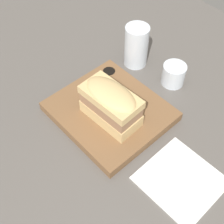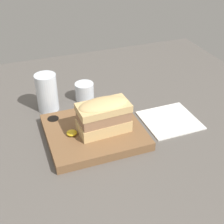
{
  "view_description": "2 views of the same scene",
  "coord_description": "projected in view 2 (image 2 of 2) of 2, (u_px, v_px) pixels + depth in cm",
  "views": [
    {
      "loc": [
        44.02,
        -35.5,
        67.25
      ],
      "look_at": [
        10.21,
        -4.61,
        10.6
      ],
      "focal_mm": 50.0,
      "sensor_mm": 36.0,
      "label": 1
    },
    {
      "loc": [
        -15.5,
        -72.81,
        59.79
      ],
      "look_at": [
        10.7,
        -1.85,
        9.85
      ],
      "focal_mm": 50.0,
      "sensor_mm": 36.0,
      "label": 2
    }
  ],
  "objects": [
    {
      "name": "water_glass",
      "position": [
        47.0,
        95.0,
        1.04
      ],
      "size": [
        7.03,
        7.03,
        12.82
      ],
      "color": "silver",
      "rests_on": "dining_table"
    },
    {
      "name": "napkin",
      "position": [
        170.0,
        120.0,
        1.01
      ],
      "size": [
        17.1,
        16.56,
        0.4
      ],
      "rotation": [
        0.0,
        0.0,
        0.01
      ],
      "color": "white",
      "rests_on": "dining_table"
    },
    {
      "name": "dining_table",
      "position": [
        77.0,
        140.0,
        0.94
      ],
      "size": [
        150.98,
        123.55,
        2.0
      ],
      "color": "#56514C",
      "rests_on": "ground"
    },
    {
      "name": "sandwich",
      "position": [
        104.0,
        114.0,
        0.89
      ],
      "size": [
        15.22,
        8.53,
        10.34
      ],
      "rotation": [
        0.0,
        0.0,
        0.05
      ],
      "color": "tan",
      "rests_on": "serving_board"
    },
    {
      "name": "wine_glass",
      "position": [
        85.0,
        92.0,
        1.1
      ],
      "size": [
        6.63,
        6.63,
        6.23
      ],
      "color": "silver",
      "rests_on": "dining_table"
    },
    {
      "name": "serving_board",
      "position": [
        94.0,
        132.0,
        0.93
      ],
      "size": [
        28.06,
        25.41,
        2.77
      ],
      "color": "brown",
      "rests_on": "dining_table"
    },
    {
      "name": "mustard_dollop",
      "position": [
        72.0,
        133.0,
        0.9
      ],
      "size": [
        3.05,
        3.05,
        1.22
      ],
      "color": "gold",
      "rests_on": "serving_board"
    }
  ]
}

